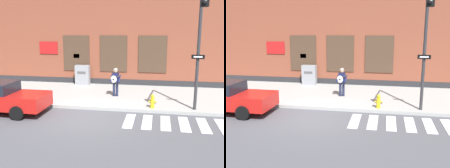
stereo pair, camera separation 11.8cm
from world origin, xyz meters
TOP-DOWN VIEW (x-y plane):
  - ground_plane at (0.00, 0.00)m, footprint 160.00×160.00m
  - sidewalk at (0.00, 4.21)m, footprint 28.00×5.85m
  - building_backdrop at (-0.00, 9.13)m, footprint 28.00×4.06m
  - crosswalk at (4.34, -0.01)m, footprint 5.20×1.90m
  - red_car at (-4.42, 0.11)m, footprint 4.61×2.01m
  - busker at (0.69, 3.71)m, footprint 0.71×0.53m
  - traffic_light at (4.88, 0.73)m, footprint 0.70×2.90m
  - utility_box at (-2.17, 6.68)m, footprint 1.01×0.53m
  - fire_hydrant at (2.92, 1.64)m, footprint 0.38×0.20m

SIDE VIEW (x-z plane):
  - ground_plane at x=0.00m, z-range 0.00..0.00m
  - crosswalk at x=4.34m, z-range 0.00..0.01m
  - sidewalk at x=0.00m, z-range 0.00..0.16m
  - fire_hydrant at x=2.92m, z-range 0.15..0.85m
  - red_car at x=-4.42m, z-range 0.01..1.54m
  - utility_box at x=-2.17m, z-range 0.16..1.54m
  - busker at x=0.69m, z-range 0.27..1.92m
  - traffic_light at x=4.88m, z-range 1.19..6.73m
  - building_backdrop at x=0.00m, z-range -0.01..8.80m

